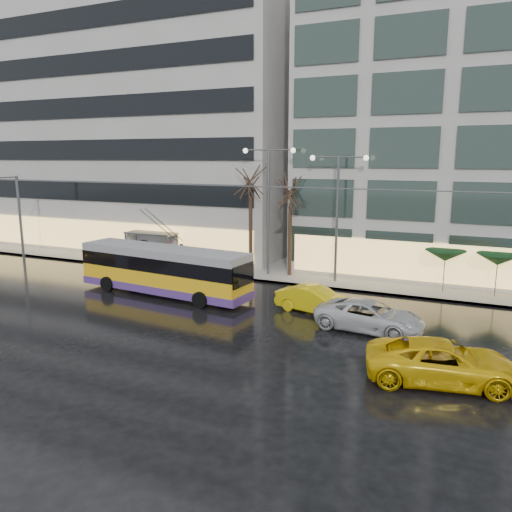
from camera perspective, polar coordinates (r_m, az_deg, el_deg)
The scene contains 19 objects.
ground at distance 28.31m, azimuth -10.92°, elevation -6.56°, with size 140.00×140.00×0.00m, color black.
sidewalk at distance 39.41m, azimuth 3.19°, elevation -1.20°, with size 80.00×10.00×0.15m, color gray.
kerb at distance 34.95m, azimuth 0.30°, elevation -2.80°, with size 80.00×0.10×0.15m, color slate.
building_left at distance 51.84m, azimuth -14.05°, elevation 13.79°, with size 34.00×14.00×22.00m, color #A09D99.
trolleybus at distance 31.88m, azimuth -10.52°, elevation -1.77°, with size 11.97×5.13×5.47m.
catenary at distance 33.59m, azimuth -2.03°, elevation 3.88°, with size 42.24×5.12×7.00m.
bus_shelter at distance 41.09m, azimuth -12.14°, elevation 1.76°, with size 4.20×1.60×2.51m.
street_lamp_near at distance 35.61m, azimuth 1.45°, elevation 7.11°, with size 3.96×0.36×9.03m.
street_lamp_far at distance 34.03m, azimuth 9.29°, elevation 6.31°, with size 3.96×0.36×8.53m.
tree_a at distance 36.33m, azimuth -0.63°, elevation 8.93°, with size 3.20×3.20×8.40m.
tree_b at distance 35.41m, azimuth 3.97°, elevation 7.73°, with size 3.20×3.20×7.70m.
parasol_a at distance 33.60m, azimuth 20.81°, elevation 0.03°, with size 2.50×2.50×2.65m.
parasol_b at distance 33.59m, azimuth 25.91°, elevation -0.38°, with size 2.50×2.50×2.65m.
taxi_b at distance 28.12m, azimuth 6.79°, elevation -4.97°, with size 1.57×4.50×1.48m, color #DCBF0B.
taxi_c at distance 20.87m, azimuth 20.67°, elevation -11.30°, with size 2.70×5.87×1.63m, color #E9B90C.
sedan_silver at distance 25.76m, azimuth 12.87°, elevation -6.70°, with size 2.49×5.39×1.50m, color silver.
pedestrian_a at distance 38.44m, azimuth -9.70°, elevation 0.71°, with size 1.28×1.29×2.19m.
pedestrian_b at distance 40.64m, azimuth -8.56°, elevation 0.31°, with size 0.94×0.86×1.57m.
pedestrian_c at distance 39.93m, azimuth -12.68°, elevation 0.46°, with size 1.08×0.97×2.11m.
Camera 1 is at (15.62, -22.00, 8.57)m, focal length 35.00 mm.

